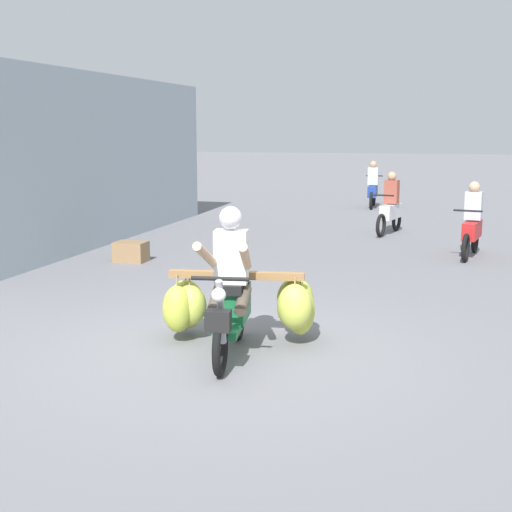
{
  "coord_description": "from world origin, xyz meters",
  "views": [
    {
      "loc": [
        2.32,
        -6.92,
        2.38
      ],
      "look_at": [
        0.11,
        0.9,
        0.9
      ],
      "focal_mm": 49.75,
      "sensor_mm": 36.0,
      "label": 1
    }
  ],
  "objects_px": {
    "motorbike_distant_ahead_left": "(472,226)",
    "produce_crate": "(131,252)",
    "motorbike_distant_ahead_right": "(373,189)",
    "motorbike_distant_far_ahead": "(391,209)",
    "motorbike_main_loaded": "(236,300)"
  },
  "relations": [
    {
      "from": "motorbike_distant_ahead_left",
      "to": "motorbike_distant_ahead_right",
      "type": "bearing_deg",
      "value": 109.4
    },
    {
      "from": "motorbike_main_loaded",
      "to": "motorbike_distant_ahead_right",
      "type": "xyz_separation_m",
      "value": [
        -0.13,
        14.12,
        0.05
      ]
    },
    {
      "from": "produce_crate",
      "to": "motorbike_distant_ahead_left",
      "type": "bearing_deg",
      "value": 20.36
    },
    {
      "from": "motorbike_distant_ahead_left",
      "to": "produce_crate",
      "type": "relative_size",
      "value": 2.88
    },
    {
      "from": "motorbike_distant_ahead_left",
      "to": "motorbike_distant_far_ahead",
      "type": "distance_m",
      "value": 3.07
    },
    {
      "from": "motorbike_distant_ahead_right",
      "to": "produce_crate",
      "type": "xyz_separation_m",
      "value": [
        -3.17,
        -9.87,
        -0.39
      ]
    },
    {
      "from": "motorbike_main_loaded",
      "to": "motorbike_distant_ahead_left",
      "type": "relative_size",
      "value": 1.2
    },
    {
      "from": "motorbike_main_loaded",
      "to": "motorbike_distant_ahead_left",
      "type": "bearing_deg",
      "value": 68.12
    },
    {
      "from": "motorbike_distant_ahead_right",
      "to": "motorbike_distant_far_ahead",
      "type": "xyz_separation_m",
      "value": [
        0.99,
        -5.15,
        0.0
      ]
    },
    {
      "from": "motorbike_distant_ahead_right",
      "to": "produce_crate",
      "type": "relative_size",
      "value": 2.9
    },
    {
      "from": "motorbike_distant_ahead_left",
      "to": "produce_crate",
      "type": "distance_m",
      "value": 6.29
    },
    {
      "from": "motorbike_distant_ahead_left",
      "to": "produce_crate",
      "type": "bearing_deg",
      "value": -159.64
    },
    {
      "from": "motorbike_distant_ahead_right",
      "to": "produce_crate",
      "type": "height_order",
      "value": "motorbike_distant_ahead_right"
    },
    {
      "from": "motorbike_main_loaded",
      "to": "motorbike_distant_ahead_left",
      "type": "height_order",
      "value": "motorbike_main_loaded"
    },
    {
      "from": "produce_crate",
      "to": "motorbike_distant_ahead_right",
      "type": "bearing_deg",
      "value": 72.18
    }
  ]
}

